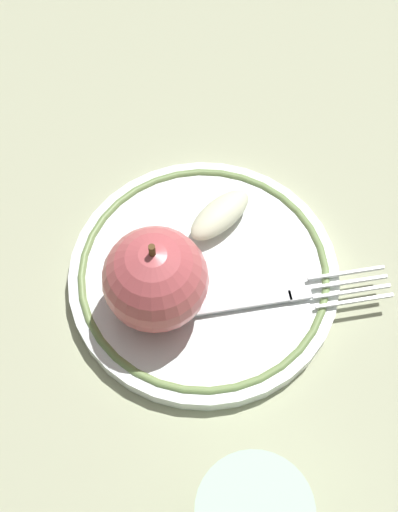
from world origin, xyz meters
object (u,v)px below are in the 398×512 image
Objects in this scene: plate at (199,273)px; apple_red_whole at (156,279)px; apple_slice_front at (220,215)px; fork at (271,299)px.

apple_red_whole is at bearing 74.42° from plate.
apple_slice_front reaches higher than fork.
apple_slice_front is at bearing 108.96° from fork.
apple_red_whole is 0.60× the size of fork.
plate is 3.55× the size of apple_slice_front.
fork is (-0.06, -0.01, 0.01)m from plate.
apple_slice_front is 0.41× the size of fork.
fork is at bearing -174.97° from plate.
plate is 1.47× the size of fork.
fork is at bearing -105.79° from apple_slice_front.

